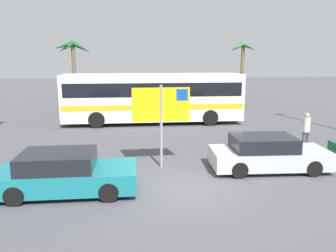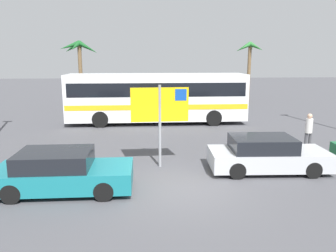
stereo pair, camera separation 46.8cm
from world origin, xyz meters
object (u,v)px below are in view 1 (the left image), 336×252
Objects in this scene: bus_front_coach at (153,96)px; car_silver at (267,154)px; ferry_sign at (162,108)px; pedestrian_near_sign at (306,128)px; car_teal at (65,173)px.

car_silver is at bearing -69.09° from bus_front_coach.
bus_front_coach is 8.98m from ferry_sign.
bus_front_coach is 9.78m from pedestrian_near_sign.
pedestrian_near_sign is (6.64, -7.15, -0.76)m from bus_front_coach.
pedestrian_near_sign is at bearing 12.79° from ferry_sign.
car_teal is at bearing -107.20° from bus_front_coach.
car_silver is 1.02× the size of car_teal.
car_silver and car_teal have the same top height.
pedestrian_near_sign reaches higher than car_silver.
car_silver is 2.57× the size of pedestrian_near_sign.
ferry_sign is 4.33m from car_silver.
car_teal is (-7.19, -1.44, 0.00)m from car_silver.
bus_front_coach reaches higher than car_silver.
ferry_sign is 0.74× the size of car_teal.
ferry_sign reaches higher than car_teal.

